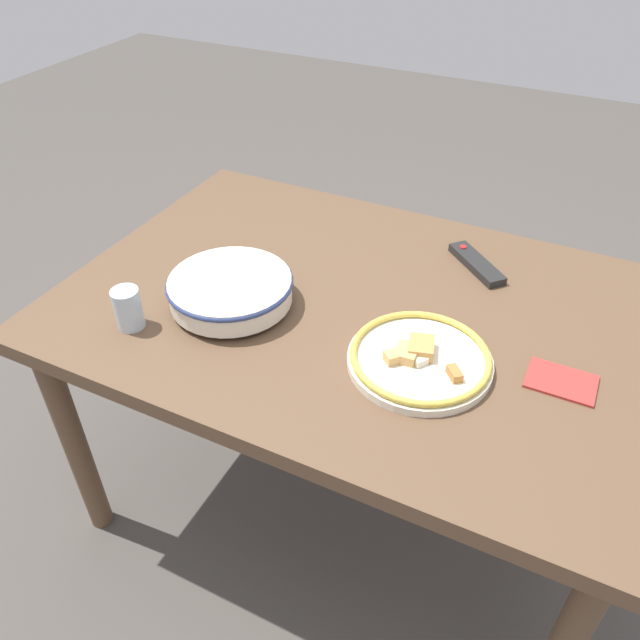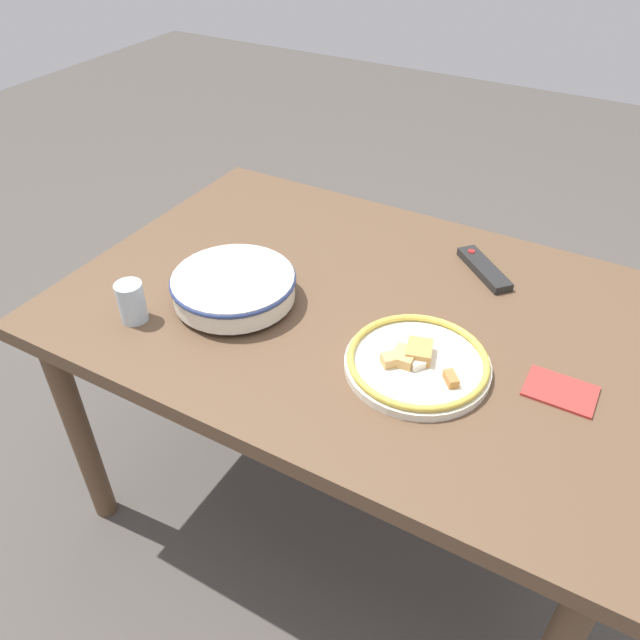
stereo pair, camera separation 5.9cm
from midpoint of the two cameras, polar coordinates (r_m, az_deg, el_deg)
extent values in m
plane|color=#4C4742|center=(1.95, 3.66, -15.64)|extent=(8.00, 8.00, 0.00)
cube|color=brown|center=(1.45, 4.76, 0.81)|extent=(1.35, 0.93, 0.04)
cylinder|color=brown|center=(1.76, -20.25, -9.55)|extent=(0.06, 0.06, 0.68)
cylinder|color=brown|center=(2.18, -5.57, 3.61)|extent=(0.06, 0.06, 0.68)
cylinder|color=brown|center=(1.91, 26.24, -6.89)|extent=(0.06, 0.06, 0.68)
cylinder|color=silver|center=(1.44, -6.61, 1.91)|extent=(0.12, 0.12, 0.01)
cylinder|color=silver|center=(1.42, -6.71, 3.03)|extent=(0.28, 0.28, 0.06)
cylinder|color=#C67A33|center=(1.43, -6.70, 2.89)|extent=(0.25, 0.25, 0.05)
torus|color=navy|center=(1.41, -6.77, 3.69)|extent=(0.29, 0.29, 0.01)
cylinder|color=silver|center=(1.28, 10.18, -4.11)|extent=(0.29, 0.29, 0.02)
torus|color=gold|center=(1.27, 10.26, -3.57)|extent=(0.28, 0.28, 0.01)
cube|color=silver|center=(1.26, 9.98, -3.78)|extent=(0.05, 0.05, 0.02)
cube|color=#B2753D|center=(1.23, 13.23, -5.26)|extent=(0.04, 0.04, 0.02)
cube|color=tan|center=(1.27, 10.37, -2.87)|extent=(0.07, 0.07, 0.03)
cube|color=tan|center=(1.25, 7.94, -3.60)|extent=(0.05, 0.05, 0.02)
cube|color=tan|center=(1.26, 9.03, -3.34)|extent=(0.05, 0.06, 0.02)
cube|color=black|center=(1.59, 15.80, 4.51)|extent=(0.17, 0.16, 0.02)
cylinder|color=red|center=(1.63, 14.70, 6.09)|extent=(0.02, 0.02, 0.00)
cylinder|color=silver|center=(1.41, -15.71, 1.57)|extent=(0.06, 0.06, 0.09)
cube|color=#B2332D|center=(1.31, 22.35, -6.06)|extent=(0.13, 0.09, 0.01)
camera|label=1|loc=(0.03, -88.73, 1.01)|focal=35.00mm
camera|label=2|loc=(0.03, 91.27, -1.01)|focal=35.00mm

